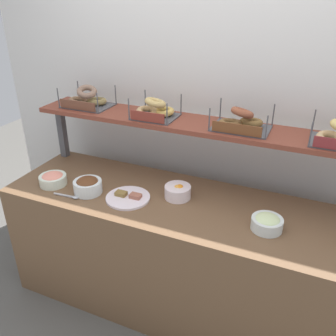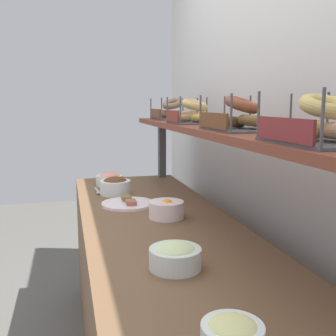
% 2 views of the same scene
% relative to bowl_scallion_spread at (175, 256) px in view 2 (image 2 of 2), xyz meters
% --- Properties ---
extents(back_wall, '(3.46, 0.06, 2.40)m').
position_rel_bowl_scallion_spread_xyz_m(back_wall, '(-0.55, 0.62, 0.31)').
color(back_wall, silver).
rests_on(back_wall, ground_plane).
extents(deli_counter, '(2.26, 0.70, 0.85)m').
position_rel_bowl_scallion_spread_xyz_m(deli_counter, '(-0.55, 0.07, -0.47)').
color(deli_counter, brown).
rests_on(deli_counter, ground_plane).
extents(shelf_riser_left, '(0.05, 0.05, 0.40)m').
position_rel_bowl_scallion_spread_xyz_m(shelf_riser_left, '(-1.62, 0.34, 0.16)').
color(shelf_riser_left, '#4C4C51').
rests_on(shelf_riser_left, deli_counter).
extents(upper_shelf, '(2.22, 0.32, 0.03)m').
position_rel_bowl_scallion_spread_xyz_m(upper_shelf, '(-0.55, 0.34, 0.37)').
color(upper_shelf, brown).
rests_on(upper_shelf, shelf_riser_left).
extents(bowl_scallion_spread, '(0.17, 0.17, 0.09)m').
position_rel_bowl_scallion_spread_xyz_m(bowl_scallion_spread, '(0.00, 0.00, 0.00)').
color(bowl_scallion_spread, white).
rests_on(bowl_scallion_spread, deli_counter).
extents(bowl_fruit_salad, '(0.17, 0.17, 0.09)m').
position_rel_bowl_scallion_spread_xyz_m(bowl_fruit_salad, '(-0.57, 0.11, -0.00)').
color(bowl_fruit_salad, white).
rests_on(bowl_fruit_salad, deli_counter).
extents(bowl_egg_salad, '(0.14, 0.14, 0.07)m').
position_rel_bowl_scallion_spread_xyz_m(bowl_egg_salad, '(0.45, 0.01, -0.01)').
color(bowl_egg_salad, white).
rests_on(bowl_egg_salad, deli_counter).
extents(bowl_chocolate_spread, '(0.18, 0.18, 0.11)m').
position_rel_bowl_scallion_spread_xyz_m(bowl_chocolate_spread, '(-1.13, -0.06, 0.01)').
color(bowl_chocolate_spread, white).
rests_on(bowl_chocolate_spread, deli_counter).
extents(bowl_lox_spread, '(0.18, 0.18, 0.08)m').
position_rel_bowl_scallion_spread_xyz_m(bowl_lox_spread, '(-1.40, -0.07, -0.00)').
color(bowl_lox_spread, silver).
rests_on(bowl_lox_spread, deli_counter).
extents(serving_plate_white, '(0.28, 0.28, 0.04)m').
position_rel_bowl_scallion_spread_xyz_m(serving_plate_white, '(-0.85, -0.03, -0.03)').
color(serving_plate_white, white).
rests_on(serving_plate_white, deli_counter).
extents(serving_spoon_near_plate, '(0.18, 0.03, 0.01)m').
position_rel_bowl_scallion_spread_xyz_m(serving_spoon_near_plate, '(-1.20, -0.16, -0.04)').
color(serving_spoon_near_plate, '#B7B7BC').
rests_on(serving_spoon_near_plate, deli_counter).
extents(bagel_basket_poppy, '(0.33, 0.24, 0.15)m').
position_rel_bowl_scallion_spread_xyz_m(bagel_basket_poppy, '(-1.37, 0.35, 0.43)').
color(bagel_basket_poppy, '#4C4C51').
rests_on(bagel_basket_poppy, upper_shelf).
extents(bagel_basket_sesame, '(0.28, 0.25, 0.14)m').
position_rel_bowl_scallion_spread_xyz_m(bagel_basket_sesame, '(-0.82, 0.33, 0.43)').
color(bagel_basket_sesame, '#4C4C51').
rests_on(bagel_basket_sesame, upper_shelf).
extents(bagel_basket_cinnamon_raisin, '(0.34, 0.24, 0.14)m').
position_rel_bowl_scallion_spread_xyz_m(bagel_basket_cinnamon_raisin, '(-0.26, 0.34, 0.43)').
color(bagel_basket_cinnamon_raisin, '#4C4C51').
rests_on(bagel_basket_cinnamon_raisin, upper_shelf).
extents(bagel_basket_plain, '(0.31, 0.26, 0.14)m').
position_rel_bowl_scallion_spread_xyz_m(bagel_basket_plain, '(0.28, 0.32, 0.43)').
color(bagel_basket_plain, '#4C4C51').
rests_on(bagel_basket_plain, upper_shelf).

